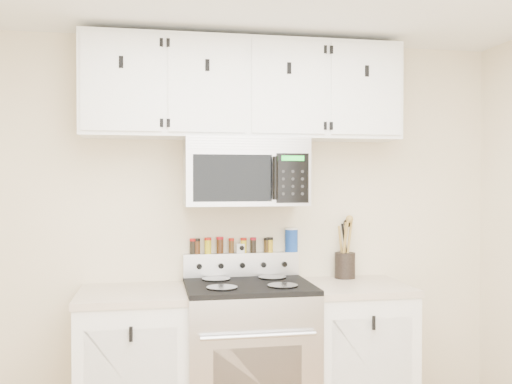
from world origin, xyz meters
TOP-DOWN VIEW (x-y plane):
  - back_wall at (0.00, 1.75)m, footprint 3.50×0.01m
  - range at (0.00, 1.43)m, footprint 0.76×0.65m
  - base_cabinet_left at (-0.69, 1.45)m, footprint 0.64×0.62m
  - base_cabinet_right at (0.69, 1.45)m, footprint 0.64×0.62m
  - microwave at (0.00, 1.55)m, footprint 0.76×0.44m
  - upper_cabinets at (-0.00, 1.58)m, footprint 2.00×0.35m
  - utensil_crock at (0.70, 1.66)m, footprint 0.14×0.14m
  - kitchen_timer at (0.00, 1.71)m, footprint 0.07×0.06m
  - salt_canister at (0.34, 1.71)m, footprint 0.09×0.09m
  - spice_jar_0 at (-0.32, 1.71)m, footprint 0.05×0.05m
  - spice_jar_1 at (-0.29, 1.71)m, footprint 0.04×0.04m
  - spice_jar_2 at (-0.22, 1.71)m, footprint 0.05×0.05m
  - spice_jar_3 at (-0.14, 1.71)m, footprint 0.05×0.05m
  - spice_jar_4 at (-0.14, 1.71)m, footprint 0.04×0.04m
  - spice_jar_5 at (-0.07, 1.71)m, footprint 0.04×0.04m
  - spice_jar_6 at (0.02, 1.71)m, footprint 0.04×0.04m
  - spice_jar_7 at (0.08, 1.71)m, footprint 0.04×0.04m
  - spice_jar_8 at (0.17, 1.71)m, footprint 0.04×0.04m
  - spice_jar_9 at (0.19, 1.71)m, footprint 0.04×0.04m

SIDE VIEW (x-z plane):
  - base_cabinet_left at x=-0.69m, z-range 0.00..0.92m
  - base_cabinet_right at x=0.69m, z-range 0.00..0.92m
  - range at x=0.00m, z-range -0.06..1.04m
  - utensil_crock at x=0.70m, z-range 0.82..1.22m
  - kitchen_timer at x=0.00m, z-range 1.10..1.16m
  - spice_jar_8 at x=0.17m, z-range 1.10..1.20m
  - spice_jar_5 at x=-0.07m, z-range 1.10..1.20m
  - spice_jar_6 at x=0.02m, z-range 1.10..1.20m
  - spice_jar_9 at x=0.19m, z-range 1.10..1.20m
  - spice_jar_1 at x=-0.29m, z-range 1.10..1.20m
  - spice_jar_7 at x=0.08m, z-range 1.10..1.20m
  - spice_jar_0 at x=-0.32m, z-range 1.10..1.20m
  - spice_jar_2 at x=-0.22m, z-range 1.10..1.20m
  - spice_jar_4 at x=-0.14m, z-range 1.10..1.21m
  - spice_jar_3 at x=-0.14m, z-range 1.10..1.21m
  - salt_canister at x=0.34m, z-range 1.10..1.26m
  - back_wall at x=0.00m, z-range 0.00..2.50m
  - microwave at x=0.00m, z-range 1.42..1.84m
  - upper_cabinets at x=0.00m, z-range 1.84..2.46m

